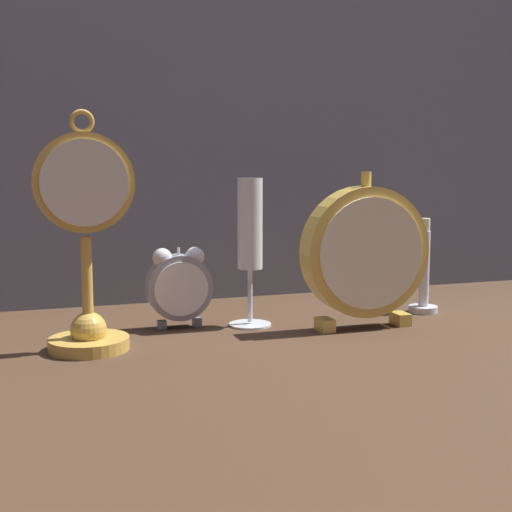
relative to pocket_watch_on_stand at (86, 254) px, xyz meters
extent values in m
plane|color=#422D1E|center=(0.23, -0.04, -0.12)|extent=(4.00, 4.00, 0.00)
cube|color=slate|center=(0.23, 0.28, 0.17)|extent=(1.49, 0.01, 0.59)
cylinder|color=gold|center=(0.00, 0.00, -0.11)|extent=(0.10, 0.10, 0.02)
sphere|color=gold|center=(0.00, 0.00, -0.10)|extent=(0.05, 0.05, 0.05)
cylinder|color=gold|center=(0.00, 0.00, -0.04)|extent=(0.01, 0.01, 0.13)
cylinder|color=gold|center=(0.00, 0.00, 0.09)|extent=(0.12, 0.02, 0.12)
cylinder|color=beige|center=(0.00, -0.01, 0.09)|extent=(0.11, 0.00, 0.11)
torus|color=gold|center=(0.00, 0.00, 0.16)|extent=(0.03, 0.01, 0.03)
cube|color=gray|center=(0.11, 0.08, -0.12)|extent=(0.01, 0.01, 0.01)
cube|color=gray|center=(0.16, 0.08, -0.12)|extent=(0.01, 0.01, 0.01)
cylinder|color=gray|center=(0.13, 0.08, -0.06)|extent=(0.09, 0.03, 0.09)
cylinder|color=silver|center=(0.13, 0.07, -0.06)|extent=(0.08, 0.00, 0.08)
sphere|color=silver|center=(0.11, 0.08, -0.02)|extent=(0.03, 0.03, 0.03)
sphere|color=silver|center=(0.16, 0.08, -0.02)|extent=(0.03, 0.03, 0.03)
cylinder|color=silver|center=(0.13, 0.08, -0.02)|extent=(0.00, 0.00, 0.02)
cube|color=gold|center=(0.32, 0.00, -0.11)|extent=(0.02, 0.03, 0.02)
cube|color=gold|center=(0.44, 0.00, -0.11)|extent=(0.02, 0.03, 0.02)
cylinder|color=gold|center=(0.38, 0.00, -0.01)|extent=(0.18, 0.04, 0.18)
cylinder|color=beige|center=(0.38, -0.02, -0.01)|extent=(0.16, 0.00, 0.16)
cylinder|color=gold|center=(0.38, 0.00, 0.09)|extent=(0.01, 0.01, 0.02)
cylinder|color=silver|center=(0.24, 0.06, -0.12)|extent=(0.06, 0.06, 0.01)
cylinder|color=silver|center=(0.24, 0.06, -0.08)|extent=(0.01, 0.01, 0.08)
cylinder|color=white|center=(0.24, 0.06, 0.03)|extent=(0.04, 0.04, 0.13)
cylinder|color=beige|center=(0.24, 0.06, 0.00)|extent=(0.03, 0.03, 0.08)
cylinder|color=silver|center=(0.52, 0.07, -0.12)|extent=(0.05, 0.05, 0.01)
cylinder|color=silver|center=(0.52, 0.07, -0.05)|extent=(0.02, 0.02, 0.12)
cylinder|color=silver|center=(0.52, 0.07, 0.02)|extent=(0.01, 0.01, 0.02)
camera|label=1|loc=(-0.08, -0.90, 0.11)|focal=50.00mm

